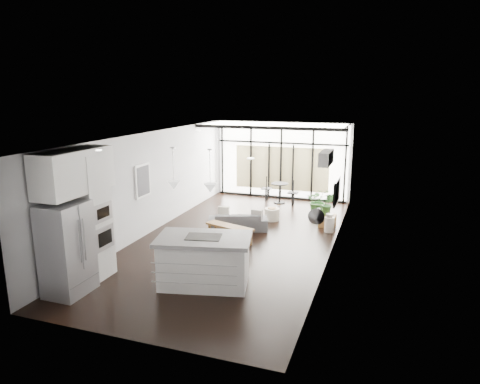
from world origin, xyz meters
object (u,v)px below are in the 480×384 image
Objects in this scene: console_bench at (230,234)px; pouf at (272,214)px; tv at (337,191)px; island at (204,261)px; fridge at (67,249)px; sofa at (238,218)px; milk_can at (329,223)px.

pouf is at bearing 94.18° from console_bench.
tv is (2.58, 1.19, 1.08)m from console_bench.
fridge is at bearing -165.77° from island.
pouf is (0.70, 1.20, -0.14)m from sofa.
console_bench is at bearing 85.87° from island.
island is at bearing -91.86° from pouf.
fridge is 6.72m from tv.
console_bench is (1.95, 3.76, -0.69)m from fridge.
island is 2.60m from console_bench.
console_bench is at bearing -144.63° from milk_can.
sofa is 1.39m from pouf.
tv is (2.02, -1.06, 1.12)m from pouf.
fridge is at bearing -132.42° from tv.
pouf is at bearing 152.37° from tv.
tv is (2.72, 0.14, 0.97)m from sofa.
fridge reaches higher than island.
milk_can is at bearing 53.37° from console_bench.
console_bench is at bearing -155.22° from tv.
island is 3.54× the size of milk_can.
milk_can reaches higher than pouf.
island is at bearing -120.19° from tv.
milk_can is (1.81, -0.57, 0.08)m from pouf.
sofa is 1.53× the size of tv.
fridge is 4.29m from console_bench.
fridge is 1.66× the size of tv.
pouf is at bearing 75.19° from island.
tv is at bearing -27.63° from pouf.
island is 1.71× the size of tv.
sofa reaches higher than milk_can.
fridge is 6.55m from pouf.
island is 2.66m from fridge.
console_bench is at bearing 62.64° from fridge.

